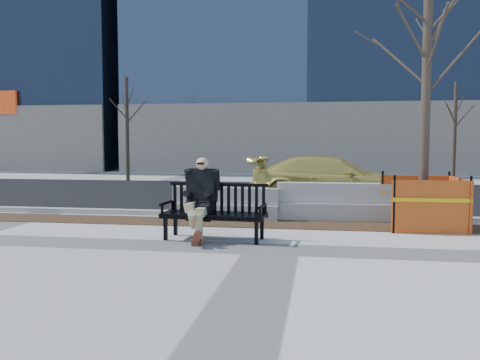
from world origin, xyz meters
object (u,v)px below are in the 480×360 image
object	(u,v)px
jersey_barrier_right	(342,220)
jersey_barrier_left	(226,218)
tree_fence	(422,228)
seated_man	(201,238)
sedan	(332,203)
bench	(214,240)

from	to	relation	value
jersey_barrier_right	jersey_barrier_left	bearing A→B (deg)	-177.10
jersey_barrier_right	tree_fence	bearing A→B (deg)	-27.12
seated_man	tree_fence	xyz separation A→B (m)	(4.41, 1.90, 0.00)
sedan	seated_man	bearing A→B (deg)	161.69
bench	seated_man	xyz separation A→B (m)	(-0.27, 0.08, 0.00)
tree_fence	sedan	size ratio (longest dim) A/B	1.21
tree_fence	jersey_barrier_right	xyz separation A→B (m)	(-1.65, 0.83, 0.00)
bench	jersey_barrier_left	distance (m)	2.65
sedan	jersey_barrier_left	world-z (taller)	sedan
seated_man	tree_fence	size ratio (longest dim) A/B	0.27
bench	tree_fence	distance (m)	4.59
bench	seated_man	bearing A→B (deg)	168.89
tree_fence	sedan	bearing A→B (deg)	114.68
tree_fence	jersey_barrier_right	distance (m)	1.84
bench	sedan	xyz separation A→B (m)	(2.32, 5.95, 0.00)
sedan	bench	bearing A→B (deg)	164.18
jersey_barrier_right	bench	bearing A→B (deg)	-132.19
bench	sedan	size ratio (longest dim) A/B	0.41
tree_fence	seated_man	bearing A→B (deg)	-156.69
jersey_barrier_right	seated_man	bearing A→B (deg)	-135.92
jersey_barrier_left	jersey_barrier_right	bearing A→B (deg)	9.51
seated_man	tree_fence	distance (m)	4.80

